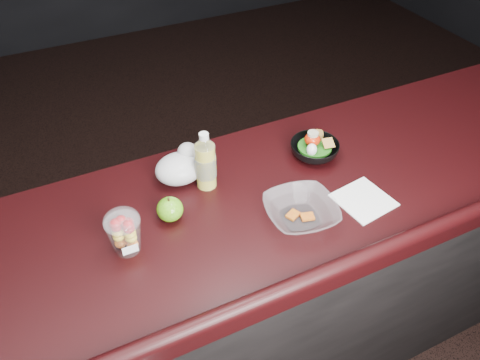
# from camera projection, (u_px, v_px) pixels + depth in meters

# --- Properties ---
(counter) EXTENTS (4.06, 0.71, 1.02)m
(counter) POSITION_uv_depth(u_px,v_px,m) (240.00, 297.00, 1.81)
(counter) COLOR black
(counter) RESTS_ON ground
(lemonade_bottle) EXTENTS (0.07, 0.07, 0.21)m
(lemonade_bottle) POSITION_uv_depth(u_px,v_px,m) (206.00, 164.00, 1.48)
(lemonade_bottle) COLOR gold
(lemonade_bottle) RESTS_ON counter
(fruit_cup) EXTENTS (0.10, 0.10, 0.14)m
(fruit_cup) POSITION_uv_depth(u_px,v_px,m) (124.00, 231.00, 1.29)
(fruit_cup) COLOR white
(fruit_cup) RESTS_ON counter
(green_apple) EXTENTS (0.08, 0.08, 0.08)m
(green_apple) POSITION_uv_depth(u_px,v_px,m) (170.00, 209.00, 1.40)
(green_apple) COLOR #3A820F
(green_apple) RESTS_ON counter
(plastic_bag) EXTENTS (0.16, 0.13, 0.12)m
(plastic_bag) POSITION_uv_depth(u_px,v_px,m) (181.00, 166.00, 1.53)
(plastic_bag) COLOR silver
(plastic_bag) RESTS_ON counter
(snack_bowl) EXTENTS (0.21, 0.21, 0.09)m
(snack_bowl) POSITION_uv_depth(u_px,v_px,m) (314.00, 149.00, 1.63)
(snack_bowl) COLOR black
(snack_bowl) RESTS_ON counter
(takeout_bowl) EXTENTS (0.24, 0.24, 0.05)m
(takeout_bowl) POSITION_uv_depth(u_px,v_px,m) (301.00, 212.00, 1.41)
(takeout_bowl) COLOR silver
(takeout_bowl) RESTS_ON counter
(paper_napkin) EXTENTS (0.18, 0.18, 0.00)m
(paper_napkin) POSITION_uv_depth(u_px,v_px,m) (364.00, 200.00, 1.48)
(paper_napkin) COLOR white
(paper_napkin) RESTS_ON counter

